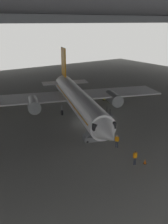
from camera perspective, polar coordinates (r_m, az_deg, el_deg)
ground_plane at (r=42.42m, az=2.14°, el=-2.26°), size 110.00×110.00×0.00m
hangar_structure at (r=51.20m, az=-7.48°, el=20.18°), size 121.00×99.00×17.18m
airplane_main at (r=43.50m, az=-1.47°, el=2.84°), size 31.76×31.99×10.47m
boarding_stairs at (r=36.19m, az=2.80°, el=-4.93°), size 4.23×2.64×4.45m
crew_worker_near_nose at (r=30.50m, az=10.97°, el=-9.48°), size 0.54×0.28×1.77m
crew_worker_by_stairs at (r=34.11m, az=7.11°, el=-6.10°), size 0.40×0.45×1.73m
traffic_cone_orange at (r=31.28m, az=13.05°, el=-10.38°), size 0.36×0.36×0.60m
baggage_tug at (r=54.89m, az=4.64°, el=3.26°), size 2.13×2.51×0.90m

